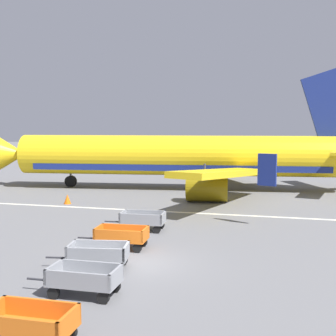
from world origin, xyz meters
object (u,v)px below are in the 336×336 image
object	(u,v)px
airplane	(190,157)
baggage_cart_far_end	(143,220)
baggage_cart_second_in_row	(84,279)
baggage_cart_third_in_row	(98,255)
baggage_cart_nearest	(29,324)
traffic_cone_near_plane	(67,199)
baggage_cart_fourth_in_row	(121,237)

from	to	relation	value
airplane	baggage_cart_far_end	distance (m)	16.87
airplane	baggage_cart_second_in_row	bearing A→B (deg)	-86.68
baggage_cart_third_in_row	baggage_cart_far_end	xyz separation A→B (m)	(-0.24, 7.10, 0.00)
baggage_cart_third_in_row	baggage_cart_second_in_row	bearing A→B (deg)	-76.57
baggage_cart_nearest	traffic_cone_near_plane	world-z (taller)	baggage_cart_nearest
baggage_cart_far_end	traffic_cone_near_plane	bearing A→B (deg)	140.20
baggage_cart_nearest	traffic_cone_near_plane	size ratio (longest dim) A/B	4.88
baggage_cart_second_in_row	baggage_cart_far_end	distance (m)	10.08
baggage_cart_nearest	baggage_cart_fourth_in_row	size ratio (longest dim) A/B	0.99
baggage_cart_fourth_in_row	baggage_cart_far_end	distance (m)	3.90
baggage_cart_second_in_row	baggage_cart_third_in_row	size ratio (longest dim) A/B	0.98
airplane	traffic_cone_near_plane	bearing A→B (deg)	-127.41
baggage_cart_far_end	traffic_cone_near_plane	distance (m)	10.63
baggage_cart_third_in_row	baggage_cart_far_end	world-z (taller)	same
baggage_cart_fourth_in_row	baggage_cart_far_end	world-z (taller)	same
baggage_cart_third_in_row	baggage_cart_fourth_in_row	xyz separation A→B (m)	(-0.12, 3.20, 0.00)
traffic_cone_near_plane	baggage_cart_fourth_in_row	bearing A→B (deg)	-52.24
baggage_cart_fourth_in_row	airplane	bearing A→B (deg)	92.04
traffic_cone_near_plane	airplane	bearing A→B (deg)	52.59
baggage_cart_fourth_in_row	baggage_cart_second_in_row	bearing A→B (deg)	-82.40
baggage_cart_fourth_in_row	baggage_cart_far_end	size ratio (longest dim) A/B	1.00
baggage_cart_nearest	baggage_cart_third_in_row	xyz separation A→B (m)	(-0.77, 6.72, 0.00)
baggage_cart_third_in_row	baggage_cart_nearest	bearing A→B (deg)	-83.50
baggage_cart_nearest	baggage_cart_third_in_row	size ratio (longest dim) A/B	0.98
airplane	baggage_cart_third_in_row	distance (m)	23.92
baggage_cart_third_in_row	traffic_cone_near_plane	world-z (taller)	baggage_cart_third_in_row
baggage_cart_nearest	baggage_cart_far_end	bearing A→B (deg)	94.16
traffic_cone_near_plane	baggage_cart_second_in_row	bearing A→B (deg)	-61.60
baggage_cart_far_end	traffic_cone_near_plane	xyz separation A→B (m)	(-8.16, 6.80, -0.24)
baggage_cart_far_end	baggage_cart_nearest	bearing A→B (deg)	-85.84
airplane	baggage_cart_third_in_row	size ratio (longest dim) A/B	10.39
baggage_cart_fourth_in_row	traffic_cone_near_plane	xyz separation A→B (m)	(-8.29, 10.70, -0.24)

